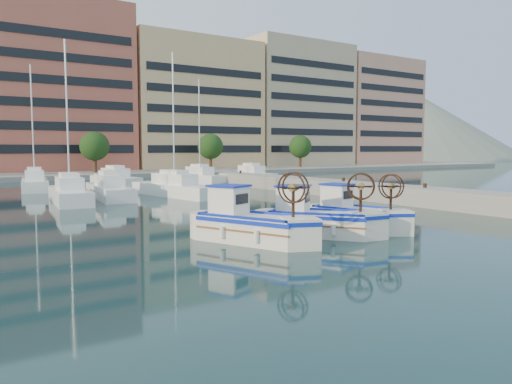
% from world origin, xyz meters
% --- Properties ---
extents(ground, '(300.00, 300.00, 0.00)m').
position_xyz_m(ground, '(0.00, 0.00, 0.00)').
color(ground, '#183D40').
rests_on(ground, ground).
extents(quay, '(3.00, 60.00, 1.20)m').
position_xyz_m(quay, '(13.00, 8.00, 0.60)').
color(quay, gray).
rests_on(quay, ground).
extents(waterfront, '(180.00, 40.00, 25.60)m').
position_xyz_m(waterfront, '(9.23, 65.04, 11.10)').
color(waterfront, gray).
rests_on(waterfront, ground).
extents(hill_east, '(160.00, 160.00, 50.00)m').
position_xyz_m(hill_east, '(140.00, 110.00, 0.00)').
color(hill_east, slate).
rests_on(hill_east, ground).
extents(yacht_marina, '(39.57, 22.93, 11.50)m').
position_xyz_m(yacht_marina, '(-3.60, 27.86, 0.53)').
color(yacht_marina, white).
rests_on(yacht_marina, ground).
extents(fishing_boat_a, '(3.53, 4.93, 2.97)m').
position_xyz_m(fishing_boat_a, '(-4.34, 1.23, 0.82)').
color(fishing_boat_a, silver).
rests_on(fishing_boat_a, ground).
extents(fishing_boat_b, '(4.12, 4.57, 2.84)m').
position_xyz_m(fishing_boat_b, '(-1.08, 0.89, 0.78)').
color(fishing_boat_b, silver).
rests_on(fishing_boat_b, ground).
extents(fishing_boat_c, '(2.75, 4.52, 2.74)m').
position_xyz_m(fishing_boat_c, '(1.64, 1.24, 0.75)').
color(fishing_boat_c, silver).
rests_on(fishing_boat_c, ground).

